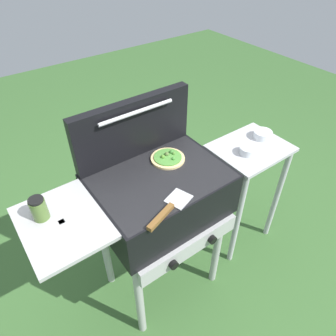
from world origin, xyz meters
TOP-DOWN VIEW (x-y plane):
  - ground_plane at (0.00, 0.00)m, footprint 8.00×8.00m
  - grill at (-0.01, -0.00)m, footprint 0.96×0.53m
  - grill_lid_open at (0.00, 0.21)m, footprint 0.63×0.08m
  - pizza_veggie at (0.10, 0.07)m, footprint 0.17×0.17m
  - sauce_jar at (-0.54, 0.07)m, footprint 0.06×0.06m
  - spatula at (-0.10, -0.20)m, footprint 0.26×0.14m
  - prep_table at (0.66, 0.00)m, footprint 0.44×0.36m
  - topping_bowl_near at (0.59, -0.03)m, footprint 0.10×0.10m
  - topping_bowl_far at (0.79, 0.03)m, footprint 0.11×0.11m

SIDE VIEW (x-z plane):
  - ground_plane at x=0.00m, z-range 0.00..0.00m
  - prep_table at x=0.66m, z-range 0.16..0.95m
  - grill at x=-0.01m, z-range 0.31..1.21m
  - topping_bowl_far at x=0.79m, z-range 0.78..0.83m
  - topping_bowl_near at x=0.59m, z-range 0.78..0.83m
  - spatula at x=-0.10m, z-range 0.90..0.92m
  - pizza_veggie at x=0.10m, z-range 0.89..0.93m
  - sauce_jar at x=-0.54m, z-range 0.90..1.00m
  - grill_lid_open at x=0.00m, z-range 0.90..1.20m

